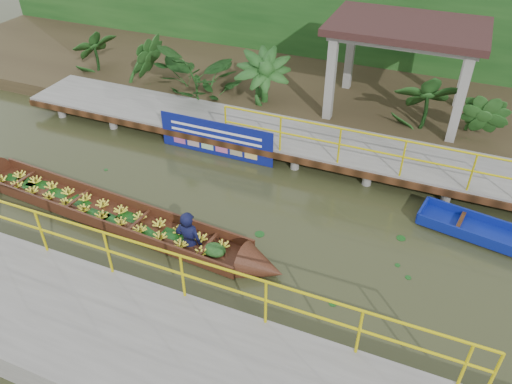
% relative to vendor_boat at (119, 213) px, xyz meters
% --- Properties ---
extents(ground, '(80.00, 80.00, 0.00)m').
position_rel_vendor_boat_xyz_m(ground, '(2.11, 1.08, -0.25)').
color(ground, '#303219').
rests_on(ground, ground).
extents(land_strip, '(30.00, 8.00, 0.45)m').
position_rel_vendor_boat_xyz_m(land_strip, '(2.11, 8.58, -0.02)').
color(land_strip, '#322819').
rests_on(land_strip, ground).
extents(far_dock, '(16.00, 2.06, 1.66)m').
position_rel_vendor_boat_xyz_m(far_dock, '(2.13, 4.51, 0.23)').
color(far_dock, slate).
rests_on(far_dock, ground).
extents(near_dock, '(18.00, 2.40, 1.73)m').
position_rel_vendor_boat_xyz_m(near_dock, '(3.11, -3.12, 0.05)').
color(near_dock, slate).
rests_on(near_dock, ground).
extents(pavilion, '(4.40, 3.00, 3.00)m').
position_rel_vendor_boat_xyz_m(pavilion, '(5.11, 7.38, 2.57)').
color(pavilion, slate).
rests_on(pavilion, ground).
extents(foliage_backdrop, '(30.00, 0.80, 4.00)m').
position_rel_vendor_boat_xyz_m(foliage_backdrop, '(2.11, 11.08, 1.75)').
color(foliage_backdrop, '#133D13').
rests_on(foliage_backdrop, ground).
extents(vendor_boat, '(9.33, 1.56, 2.13)m').
position_rel_vendor_boat_xyz_m(vendor_boat, '(0.00, 0.00, 0.00)').
color(vendor_boat, '#341B0E').
rests_on(vendor_boat, ground).
extents(blue_banner, '(3.45, 0.04, 1.08)m').
position_rel_vendor_boat_xyz_m(blue_banner, '(0.82, 3.56, 0.31)').
color(blue_banner, navy).
rests_on(blue_banner, ground).
extents(tropical_plants, '(14.21, 1.21, 1.52)m').
position_rel_vendor_boat_xyz_m(tropical_plants, '(0.81, 6.38, 0.96)').
color(tropical_plants, '#133D13').
rests_on(tropical_plants, ground).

